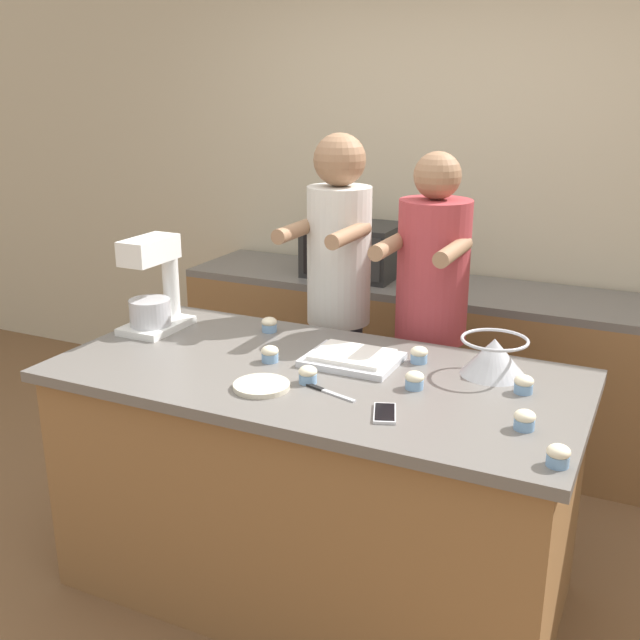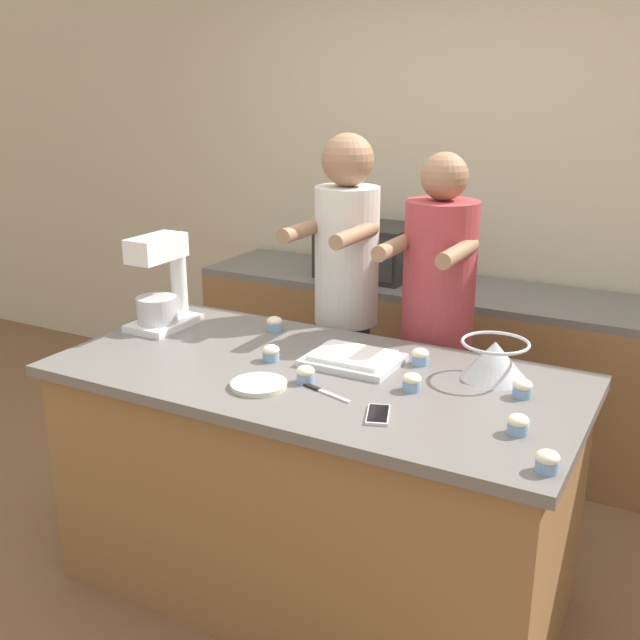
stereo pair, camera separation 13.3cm
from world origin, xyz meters
The scene contains 21 objects.
ground_plane centered at (0.00, 0.00, 0.00)m, with size 16.00×16.00×0.00m, color brown.
back_wall centered at (0.00, 1.82, 1.35)m, with size 10.00×0.06×2.70m.
island_counter centered at (0.00, 0.00, 0.46)m, with size 1.92×0.94×0.92m.
back_counter centered at (0.00, 1.47, 0.44)m, with size 2.80×0.60×0.88m.
person_left centered at (-0.21, 0.68, 0.93)m, with size 0.31×0.48×1.72m.
person_right centered at (0.22, 0.68, 0.88)m, with size 0.32×0.49×1.65m.
stand_mixer centered at (-0.81, 0.14, 1.09)m, with size 0.20×0.30×0.40m.
mixing_bowl centered at (0.59, 0.24, 0.99)m, with size 0.24×0.24×0.14m.
baking_tray centered at (0.09, 0.13, 0.94)m, with size 0.34×0.27×0.04m.
microwave_oven centered at (-0.48, 1.47, 1.03)m, with size 0.50×0.38×0.29m.
cell_phone centered at (0.37, -0.24, 0.92)m, with size 0.12×0.16×0.01m.
small_plate centered at (-0.09, -0.23, 0.93)m, with size 0.20×0.20×0.02m.
knife centered at (0.12, -0.16, 0.92)m, with size 0.22×0.08×0.01m.
cupcake_0 centered at (-0.19, 0.01, 0.95)m, with size 0.07×0.07×0.06m.
cupcake_1 centered at (0.72, 0.12, 0.95)m, with size 0.07×0.07×0.06m.
cupcake_2 centered at (0.38, 0.00, 0.95)m, with size 0.07×0.07×0.06m.
cupcake_3 centered at (0.32, 0.24, 0.95)m, with size 0.07×0.07×0.06m.
cupcake_4 centered at (-0.37, 0.32, 0.95)m, with size 0.07×0.07×0.06m.
cupcake_5 centered at (0.78, -0.15, 0.95)m, with size 0.07×0.07×0.06m.
cupcake_6 centered at (0.03, -0.11, 0.95)m, with size 0.07×0.07×0.06m.
cupcake_7 centered at (0.91, -0.34, 0.95)m, with size 0.07×0.07×0.06m.
Camera 2 is at (1.23, -2.21, 1.92)m, focal length 42.00 mm.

